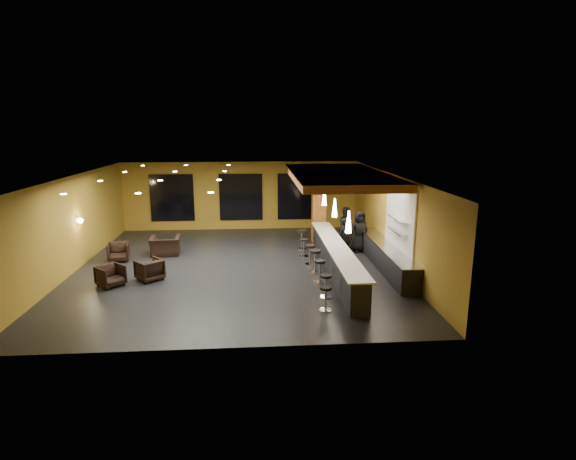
{
  "coord_description": "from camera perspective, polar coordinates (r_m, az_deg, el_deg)",
  "views": [
    {
      "loc": [
        0.74,
        -16.59,
        5.3
      ],
      "look_at": [
        2.0,
        0.5,
        1.3
      ],
      "focal_mm": 28.0,
      "sensor_mm": 36.0,
      "label": 1
    }
  ],
  "objects": [
    {
      "name": "ceiling",
      "position": [
        16.7,
        -6.78,
        7.03
      ],
      "size": [
        12.0,
        13.0,
        0.1
      ],
      "primitive_type": "cube",
      "color": "black"
    },
    {
      "name": "window_center",
      "position": [
        23.33,
        -6.0,
        4.18
      ],
      "size": [
        2.2,
        0.06,
        2.4
      ],
      "primitive_type": "cube",
      "color": "black",
      "rests_on": "wall_back"
    },
    {
      "name": "wall_shelf_upper",
      "position": [
        16.54,
        13.77,
        1.42
      ],
      "size": [
        0.3,
        1.5,
        0.03
      ],
      "primitive_type": "cube",
      "color": "silver",
      "rests_on": "wall_right"
    },
    {
      "name": "wall_back",
      "position": [
        23.43,
        -6.0,
        4.35
      ],
      "size": [
        12.0,
        0.1,
        3.5
      ],
      "primitive_type": "cube",
      "color": "olive",
      "rests_on": "floor"
    },
    {
      "name": "prep_top",
      "position": [
        17.4,
        12.33,
        -1.88
      ],
      "size": [
        0.72,
        6.0,
        0.03
      ],
      "primitive_type": "cube",
      "color": "silver",
      "rests_on": "prep_counter"
    },
    {
      "name": "wall_sconce",
      "position": [
        18.66,
        -24.91,
        1.09
      ],
      "size": [
        0.22,
        0.22,
        0.22
      ],
      "primitive_type": "sphere",
      "color": "#FFE5B2",
      "rests_on": "wall_left"
    },
    {
      "name": "tile_backsplash",
      "position": [
        16.77,
        14.01,
        1.39
      ],
      "size": [
        0.06,
        3.2,
        2.4
      ],
      "primitive_type": "cube",
      "color": "white",
      "rests_on": "wall_right"
    },
    {
      "name": "bar_stool_1",
      "position": [
        14.24,
        4.82,
        -6.73
      ],
      "size": [
        0.37,
        0.37,
        0.74
      ],
      "rotation": [
        0.0,
        0.0,
        -0.16
      ],
      "color": "silver",
      "rests_on": "floor"
    },
    {
      "name": "bar_top",
      "position": [
        16.43,
        6.14,
        -2.02
      ],
      "size": [
        0.78,
        8.1,
        0.05
      ],
      "primitive_type": "cube",
      "color": "silver",
      "rests_on": "bar_counter"
    },
    {
      "name": "bar_stool_5",
      "position": [
        18.53,
        2.04,
        -1.96
      ],
      "size": [
        0.38,
        0.38,
        0.74
      ],
      "rotation": [
        0.0,
        0.0,
        -0.19
      ],
      "color": "silver",
      "rests_on": "floor"
    },
    {
      "name": "floor",
      "position": [
        17.45,
        -6.46,
        -4.8
      ],
      "size": [
        12.0,
        13.0,
        0.1
      ],
      "primitive_type": "cube",
      "color": "black",
      "rests_on": "ground"
    },
    {
      "name": "bar_stool_4",
      "position": [
        17.47,
        2.83,
        -2.81
      ],
      "size": [
        0.4,
        0.4,
        0.79
      ],
      "rotation": [
        0.0,
        0.0,
        0.14
      ],
      "color": "silver",
      "rests_on": "floor"
    },
    {
      "name": "bar_stool_6",
      "position": [
        19.62,
        1.76,
        -0.88
      ],
      "size": [
        0.43,
        0.43,
        0.86
      ],
      "rotation": [
        0.0,
        0.0,
        -0.32
      ],
      "color": "silver",
      "rests_on": "floor"
    },
    {
      "name": "armchair_b",
      "position": [
        16.51,
        -17.18,
        -4.83
      ],
      "size": [
        1.14,
        1.15,
        0.75
      ],
      "primitive_type": "imported",
      "rotation": [
        0.0,
        0.0,
        3.86
      ],
      "color": "black",
      "rests_on": "floor"
    },
    {
      "name": "bar_stool_0",
      "position": [
        13.25,
        4.8,
        -8.28
      ],
      "size": [
        0.37,
        0.37,
        0.73
      ],
      "rotation": [
        0.0,
        0.0,
        0.35
      ],
      "color": "silver",
      "rests_on": "floor"
    },
    {
      "name": "window_right",
      "position": [
        23.42,
        1.37,
        4.29
      ],
      "size": [
        2.2,
        0.06,
        2.4
      ],
      "primitive_type": "cube",
      "color": "black",
      "rests_on": "wall_back"
    },
    {
      "name": "wall_shelf_lower",
      "position": [
        16.63,
        13.69,
        -0.1
      ],
      "size": [
        0.3,
        1.5,
        0.03
      ],
      "primitive_type": "cube",
      "color": "silver",
      "rests_on": "wall_right"
    },
    {
      "name": "wall_front",
      "position": [
        10.68,
        -7.99,
        -6.41
      ],
      "size": [
        12.0,
        0.1,
        3.5
      ],
      "primitive_type": "cube",
      "color": "olive",
      "rests_on": "floor"
    },
    {
      "name": "armchair_a",
      "position": [
        16.34,
        -21.6,
        -5.42
      ],
      "size": [
        1.11,
        1.11,
        0.72
      ],
      "primitive_type": "imported",
      "rotation": [
        0.0,
        0.0,
        0.81
      ],
      "color": "black",
      "rests_on": "floor"
    },
    {
      "name": "pendant_1",
      "position": [
        16.62,
        5.94,
        2.84
      ],
      "size": [
        0.2,
        0.2,
        0.7
      ],
      "primitive_type": "cone",
      "color": "white",
      "rests_on": "wood_soffit"
    },
    {
      "name": "armchair_c",
      "position": [
        19.2,
        -20.73,
        -2.61
      ],
      "size": [
        0.94,
        0.96,
        0.75
      ],
      "primitive_type": "imported",
      "rotation": [
        0.0,
        0.0,
        0.2
      ],
      "color": "black",
      "rests_on": "floor"
    },
    {
      "name": "pendant_2",
      "position": [
        19.05,
        4.63,
        4.18
      ],
      "size": [
        0.2,
        0.2,
        0.7
      ],
      "primitive_type": "cone",
      "color": "white",
      "rests_on": "wood_soffit"
    },
    {
      "name": "pendant_0",
      "position": [
        14.21,
        7.7,
        1.04
      ],
      "size": [
        0.2,
        0.2,
        0.7
      ],
      "primitive_type": "cone",
      "color": "white",
      "rests_on": "wood_soffit"
    },
    {
      "name": "bar_stool_2",
      "position": [
        15.5,
        4.06,
        -4.88
      ],
      "size": [
        0.41,
        0.41,
        0.8
      ],
      "rotation": [
        0.0,
        0.0,
        -0.21
      ],
      "color": "silver",
      "rests_on": "floor"
    },
    {
      "name": "armchair_d",
      "position": [
        19.46,
        -15.32,
        -1.95
      ],
      "size": [
        1.29,
        1.15,
        0.78
      ],
      "primitive_type": "imported",
      "rotation": [
        0.0,
        0.0,
        3.23
      ],
      "color": "black",
      "rests_on": "floor"
    },
    {
      "name": "bar_stool_3",
      "position": [
        16.52,
        3.47,
        -3.59
      ],
      "size": [
        0.44,
        0.44,
        0.87
      ],
      "rotation": [
        0.0,
        0.0,
        0.41
      ],
      "color": "silver",
      "rests_on": "floor"
    },
    {
      "name": "window_left",
      "position": [
        23.7,
        -14.51,
        3.98
      ],
      "size": [
        2.2,
        0.06,
        2.4
      ],
      "primitive_type": "cube",
      "color": "black",
      "rests_on": "wall_back"
    },
    {
      "name": "column",
      "position": [
        20.71,
        3.93,
        3.23
      ],
      "size": [
        0.6,
        0.6,
        3.5
      ],
      "primitive_type": "cube",
      "color": "brown",
      "rests_on": "floor"
    },
    {
      "name": "wood_soffit",
      "position": [
        18.0,
        6.29,
        6.87
      ],
      "size": [
        3.6,
        8.0,
        0.28
      ],
      "primitive_type": "cube",
      "color": "#B36734",
      "rests_on": "ceiling"
    },
    {
      "name": "staff_b",
      "position": [
        19.83,
        7.46,
        0.27
      ],
      "size": [
        1.03,
        0.88,
        1.85
      ],
      "primitive_type": "imported",
      "rotation": [
        0.0,
        0.0,
        0.22
      ],
      "color": "black",
      "rests_on": "floor"
    },
    {
      "name": "staff_a",
      "position": [
        18.84,
        7.24,
        -0.85
      ],
      "size": [
        0.62,
        0.46,
        1.56
      ],
      "primitive_type": "imported",
      "rotation": [
        0.0,
        0.0,
        0.16
      ],
      "color": "black",
      "rests_on": "floor"
    },
    {
      "name": "bar_counter",
      "position": [
        16.57,
        6.1,
        -3.78
      ],
      "size": [
        0.6,
        8.0,
        1.0
      ],
      "primitive_type": "cube",
      "color": "black",
      "rests_on": "floor"
    },
    {
      "name": "wall_right",
      "position": [
        17.78,
        13.25,
        1.27
      ],
      "size": [
        0.1,
        13.0,
        3.5
      ],
      "primitive_type": "cube",
      "color": "olive",
      "rests_on": "floor"
    },
    {
      "name": "wall_left",
      "position": [
        18.28,
        -25.93,
        0.6
      ],
      "size": [
        0.1,
        13.0,
        3.5
      ],
      "primitive_type": "cube",
      "color": "olive",
      "rests_on": "floor"
    },
    {
      "name": "prep_counter",
      "position": [
        17.52,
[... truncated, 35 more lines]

